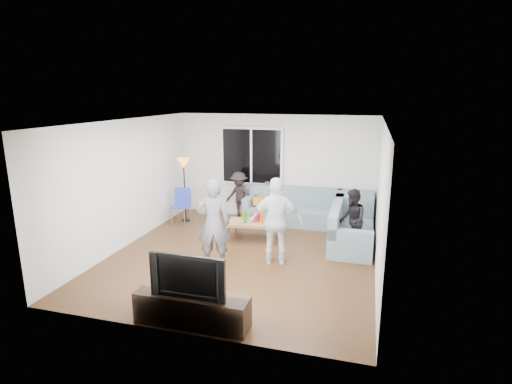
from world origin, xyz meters
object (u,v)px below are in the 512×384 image
(floor_lamp, at_px, (185,190))
(player_left, at_px, (213,223))
(sofa_back_section, at_px, (292,206))
(side_chair, at_px, (181,207))
(sofa_right_section, at_px, (352,225))
(tv_console, at_px, (192,309))
(spectator_right, at_px, (352,220))
(coffee_table, at_px, (254,230))
(player_right, at_px, (277,221))
(spectator_back, at_px, (239,195))
(television, at_px, (191,274))

(floor_lamp, xyz_separation_m, player_left, (1.70, -2.38, 0.04))
(sofa_back_section, relative_size, side_chair, 2.67)
(sofa_back_section, relative_size, sofa_right_section, 1.15)
(floor_lamp, height_order, tv_console, floor_lamp)
(spectator_right, bearing_deg, coffee_table, -105.92)
(floor_lamp, bearing_deg, spectator_right, -12.09)
(sofa_right_section, relative_size, player_right, 1.23)
(side_chair, relative_size, spectator_back, 0.72)
(sofa_back_section, height_order, coffee_table, sofa_back_section)
(sofa_back_section, distance_m, side_chair, 2.70)
(sofa_back_section, distance_m, coffee_table, 1.47)
(sofa_right_section, relative_size, spectator_back, 1.67)
(sofa_right_section, bearing_deg, spectator_right, -180.00)
(coffee_table, distance_m, spectator_right, 2.11)
(side_chair, distance_m, player_right, 3.25)
(side_chair, bearing_deg, spectator_right, -16.57)
(sofa_back_section, bearing_deg, tv_console, -95.75)
(tv_console, height_order, television, television)
(sofa_right_section, bearing_deg, spectator_back, 68.77)
(sofa_right_section, bearing_deg, floor_lamp, 82.16)
(sofa_back_section, relative_size, player_right, 1.41)
(player_left, xyz_separation_m, player_right, (1.06, 0.45, -0.01))
(tv_console, bearing_deg, sofa_right_section, 62.07)
(player_left, distance_m, television, 1.92)
(player_left, relative_size, spectator_back, 1.37)
(tv_console, relative_size, television, 1.51)
(side_chair, relative_size, spectator_right, 0.68)
(tv_console, bearing_deg, floor_lamp, 116.36)
(player_left, xyz_separation_m, spectator_back, (-0.47, 2.92, -0.22))
(side_chair, height_order, player_right, player_right)
(television, bearing_deg, player_right, 74.43)
(player_left, bearing_deg, spectator_back, -97.51)
(coffee_table, relative_size, player_right, 0.67)
(player_left, height_order, player_right, player_left)
(floor_lamp, height_order, television, floor_lamp)
(floor_lamp, distance_m, spectator_right, 4.17)
(spectator_right, relative_size, spectator_back, 1.05)
(floor_lamp, relative_size, player_left, 0.95)
(coffee_table, xyz_separation_m, side_chair, (-2.01, 0.57, 0.23))
(side_chair, relative_size, tv_console, 0.54)
(floor_lamp, bearing_deg, sofa_back_section, 11.19)
(player_right, height_order, tv_console, player_right)
(tv_console, bearing_deg, spectator_back, 100.37)
(television, bearing_deg, side_chair, 117.75)
(television, bearing_deg, tv_console, 0.00)
(player_left, distance_m, tv_console, 2.02)
(player_left, relative_size, spectator_right, 1.31)
(player_left, bearing_deg, sofa_right_section, -159.10)
(coffee_table, relative_size, side_chair, 1.28)
(spectator_right, bearing_deg, side_chair, -113.17)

